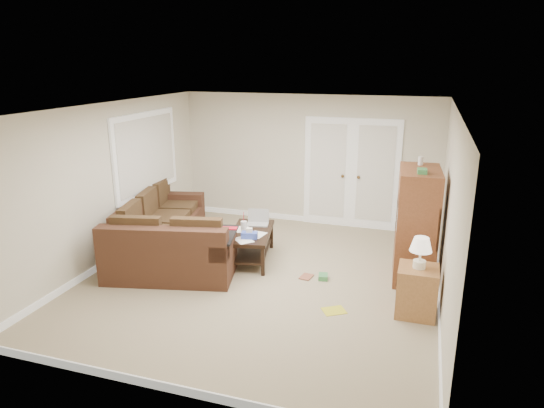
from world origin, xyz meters
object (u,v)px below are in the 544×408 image
(tv_armoire, at_px, (416,224))
(side_cabinet, at_px, (417,287))
(sectional_sofa, at_px, (166,238))
(coffee_table, at_px, (252,244))

(tv_armoire, relative_size, side_cabinet, 1.70)
(sectional_sofa, bearing_deg, tv_armoire, -5.64)
(sectional_sofa, relative_size, tv_armoire, 1.69)
(sectional_sofa, bearing_deg, coffee_table, 2.34)
(coffee_table, relative_size, tv_armoire, 0.74)
(sectional_sofa, bearing_deg, side_cabinet, -22.30)
(sectional_sofa, xyz_separation_m, tv_armoire, (3.85, 0.49, 0.48))
(tv_armoire, bearing_deg, sectional_sofa, -176.37)
(coffee_table, distance_m, tv_armoire, 2.56)
(sectional_sofa, distance_m, side_cabinet, 3.99)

